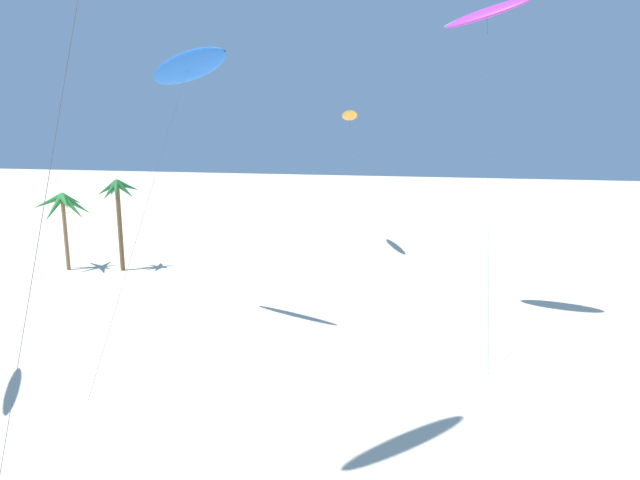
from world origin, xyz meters
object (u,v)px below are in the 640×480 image
(palm_tree_1, at_px, (64,206))
(flying_kite_3, at_px, (349,116))
(flying_kite_6, at_px, (187,67))
(flying_kite_2, at_px, (487,13))
(palm_tree_0, at_px, (118,196))

(palm_tree_1, distance_m, flying_kite_3, 25.84)
(flying_kite_3, bearing_deg, flying_kite_6, -99.83)
(flying_kite_3, xyz_separation_m, flying_kite_6, (-4.02, -23.17, 1.88))
(palm_tree_1, xyz_separation_m, flying_kite_2, (32.24, -4.52, 12.28))
(flying_kite_3, distance_m, flying_kite_6, 23.59)
(palm_tree_0, distance_m, palm_tree_1, 4.61)
(palm_tree_0, distance_m, flying_kite_2, 30.56)
(palm_tree_0, bearing_deg, flying_kite_3, 36.63)
(palm_tree_0, relative_size, flying_kite_3, 0.56)
(flying_kite_6, bearing_deg, palm_tree_0, 138.85)
(flying_kite_2, height_order, flying_kite_3, flying_kite_2)
(palm_tree_0, bearing_deg, palm_tree_1, -167.90)
(palm_tree_0, height_order, palm_tree_1, palm_tree_0)
(palm_tree_1, relative_size, flying_kite_3, 0.48)
(palm_tree_1, xyz_separation_m, flying_kite_6, (16.91, -9.96, 9.29))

